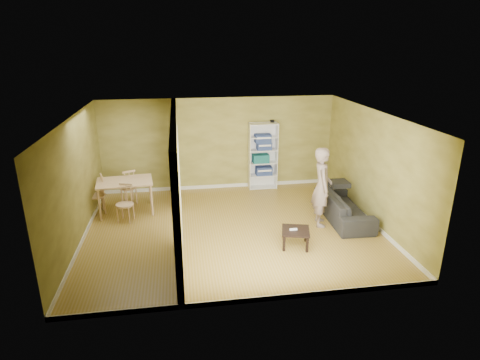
% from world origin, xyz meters
% --- Properties ---
extents(room_shell, '(6.50, 6.50, 6.50)m').
position_xyz_m(room_shell, '(0.00, 0.00, 1.30)').
color(room_shell, '#A08344').
rests_on(room_shell, ground).
extents(partition, '(0.22, 5.50, 2.60)m').
position_xyz_m(partition, '(-1.20, 0.00, 1.30)').
color(partition, tan).
rests_on(partition, ground).
extents(wall_speaker, '(0.10, 0.10, 0.10)m').
position_xyz_m(wall_speaker, '(1.50, 2.69, 1.90)').
color(wall_speaker, black).
rests_on(wall_speaker, room_shell).
extents(sofa, '(2.16, 0.99, 0.81)m').
position_xyz_m(sofa, '(2.70, 0.16, 0.40)').
color(sofa, black).
rests_on(sofa, ground).
extents(person, '(0.88, 0.74, 2.16)m').
position_xyz_m(person, '(2.04, -0.04, 1.08)').
color(person, slate).
rests_on(person, ground).
extents(bookshelf, '(0.80, 0.35, 1.90)m').
position_xyz_m(bookshelf, '(1.22, 2.60, 0.95)').
color(bookshelf, white).
rests_on(bookshelf, ground).
extents(paper_box_navy_a, '(0.46, 0.30, 0.24)m').
position_xyz_m(paper_box_navy_a, '(1.26, 2.56, 0.52)').
color(paper_box_navy_a, navy).
rests_on(paper_box_navy_a, bookshelf).
extents(paper_box_teal, '(0.46, 0.30, 0.23)m').
position_xyz_m(paper_box_teal, '(1.16, 2.56, 0.89)').
color(paper_box_teal, '#0B5656').
rests_on(paper_box_teal, bookshelf).
extents(paper_box_navy_b, '(0.41, 0.27, 0.21)m').
position_xyz_m(paper_box_navy_b, '(1.25, 2.56, 1.25)').
color(paper_box_navy_b, navy).
rests_on(paper_box_navy_b, bookshelf).
extents(paper_box_navy_c, '(0.45, 0.29, 0.23)m').
position_xyz_m(paper_box_navy_c, '(1.21, 2.56, 1.49)').
color(paper_box_navy_c, navy).
rests_on(paper_box_navy_c, bookshelf).
extents(coffee_table, '(0.56, 0.56, 0.37)m').
position_xyz_m(coffee_table, '(1.18, -1.00, 0.32)').
color(coffee_table, black).
rests_on(coffee_table, ground).
extents(game_controller, '(0.16, 0.04, 0.03)m').
position_xyz_m(game_controller, '(1.12, -0.99, 0.39)').
color(game_controller, white).
rests_on(game_controller, coffee_table).
extents(dining_table, '(1.31, 0.88, 0.82)m').
position_xyz_m(dining_table, '(-2.47, 1.36, 0.74)').
color(dining_table, tan).
rests_on(dining_table, ground).
extents(chair_left, '(0.56, 0.56, 0.96)m').
position_xyz_m(chair_left, '(-3.18, 1.41, 0.48)').
color(chair_left, tan).
rests_on(chair_left, ground).
extents(chair_near, '(0.51, 0.51, 0.90)m').
position_xyz_m(chair_near, '(-2.44, 0.80, 0.45)').
color(chair_near, tan).
rests_on(chair_near, ground).
extents(chair_far, '(0.58, 0.58, 0.95)m').
position_xyz_m(chair_far, '(-2.48, 1.94, 0.47)').
color(chair_far, '#CFB987').
rests_on(chair_far, ground).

